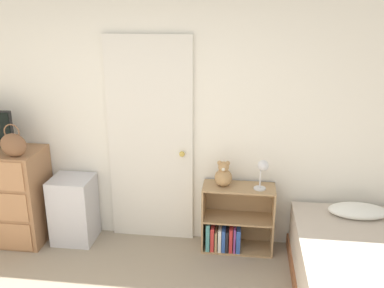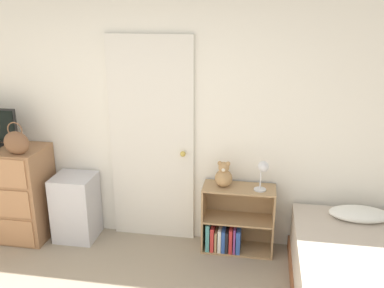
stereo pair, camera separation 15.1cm
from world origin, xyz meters
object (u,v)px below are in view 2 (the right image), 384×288
object	(u,v)px
storage_bin	(76,207)
bed	(371,286)
handbag	(16,142)
desk_lamp	(263,170)
teddy_bear	(224,176)
bookshelf	(233,225)

from	to	relation	value
storage_bin	bed	distance (m)	2.87
handbag	storage_bin	world-z (taller)	handbag
handbag	bed	size ratio (longest dim) A/B	0.18
desk_lamp	handbag	bearing A→B (deg)	-174.72
teddy_bear	desk_lamp	xyz separation A→B (m)	(0.37, -0.04, 0.10)
handbag	desk_lamp	size ratio (longest dim) A/B	1.08
storage_bin	bookshelf	distance (m)	1.63
teddy_bear	bed	xyz separation A→B (m)	(1.25, -0.76, -0.54)
bookshelf	teddy_bear	bearing A→B (deg)	-179.80
handbag	bed	bearing A→B (deg)	-8.81
bookshelf	bed	bearing A→B (deg)	-33.36
bookshelf	storage_bin	bearing A→B (deg)	-178.53
teddy_bear	desk_lamp	size ratio (longest dim) A/B	0.86
storage_bin	handbag	bearing A→B (deg)	-153.54
bed	desk_lamp	bearing A→B (deg)	141.09
bed	teddy_bear	bearing A→B (deg)	148.85
storage_bin	bed	xyz separation A→B (m)	(2.78, -0.71, -0.10)
storage_bin	bed	size ratio (longest dim) A/B	0.38
desk_lamp	storage_bin	bearing A→B (deg)	179.95
handbag	storage_bin	xyz separation A→B (m)	(0.44, 0.22, -0.75)
teddy_bear	desk_lamp	world-z (taller)	desk_lamp
handbag	teddy_bear	xyz separation A→B (m)	(1.96, 0.26, -0.31)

